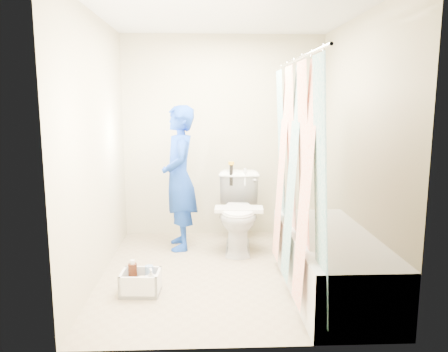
{
  "coord_description": "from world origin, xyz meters",
  "views": [
    {
      "loc": [
        -0.21,
        -3.97,
        1.62
      ],
      "look_at": [
        -0.03,
        0.35,
        0.88
      ],
      "focal_mm": 35.0,
      "sensor_mm": 36.0,
      "label": 1
    }
  ],
  "objects_px": {
    "toilet": "(239,213)",
    "cleaning_caddy": "(142,283)",
    "bathtub": "(330,260)",
    "plumber": "(179,178)"
  },
  "relations": [
    {
      "from": "bathtub",
      "to": "plumber",
      "type": "height_order",
      "value": "plumber"
    },
    {
      "from": "toilet",
      "to": "cleaning_caddy",
      "type": "xyz_separation_m",
      "value": [
        -0.91,
        -1.11,
        -0.33
      ]
    },
    {
      "from": "bathtub",
      "to": "toilet",
      "type": "xyz_separation_m",
      "value": [
        -0.7,
        1.1,
        0.15
      ]
    },
    {
      "from": "plumber",
      "to": "toilet",
      "type": "bearing_deg",
      "value": 73.26
    },
    {
      "from": "bathtub",
      "to": "cleaning_caddy",
      "type": "xyz_separation_m",
      "value": [
        -1.62,
        -0.01,
        -0.18
      ]
    },
    {
      "from": "bathtub",
      "to": "plumber",
      "type": "xyz_separation_m",
      "value": [
        -1.36,
        1.19,
        0.52
      ]
    },
    {
      "from": "toilet",
      "to": "cleaning_caddy",
      "type": "relative_size",
      "value": 2.46
    },
    {
      "from": "toilet",
      "to": "bathtub",
      "type": "bearing_deg",
      "value": -53.08
    },
    {
      "from": "plumber",
      "to": "cleaning_caddy",
      "type": "xyz_separation_m",
      "value": [
        -0.26,
        -1.2,
        -0.7
      ]
    },
    {
      "from": "bathtub",
      "to": "cleaning_caddy",
      "type": "bearing_deg",
      "value": -179.8
    }
  ]
}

